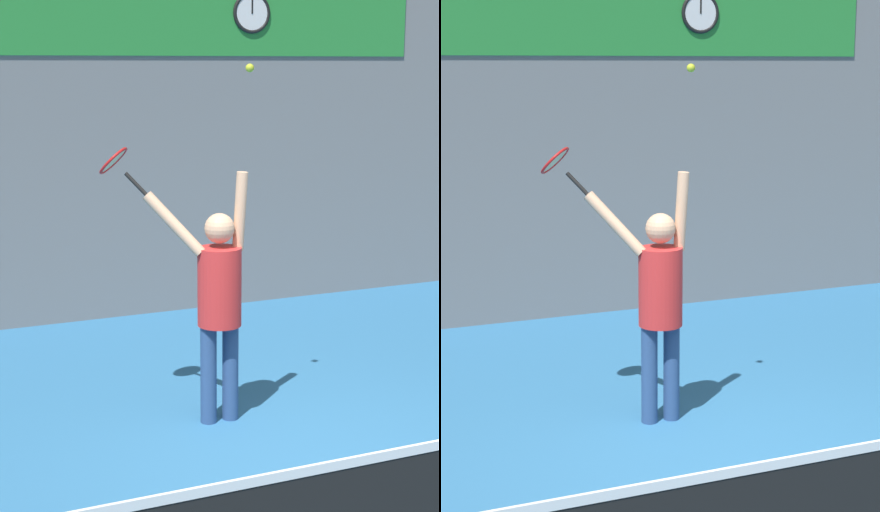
% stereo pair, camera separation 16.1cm
% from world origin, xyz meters
% --- Properties ---
extents(ground_plane, '(18.00, 18.00, 0.00)m').
position_xyz_m(ground_plane, '(0.00, 0.00, 0.00)').
color(ground_plane, teal).
extents(back_wall, '(18.00, 0.10, 5.00)m').
position_xyz_m(back_wall, '(0.00, 4.77, 2.50)').
color(back_wall, slate).
rests_on(back_wall, ground_plane).
extents(sponsor_banner, '(7.32, 0.02, 0.96)m').
position_xyz_m(sponsor_banner, '(0.00, 4.71, 3.39)').
color(sponsor_banner, '#288C38').
extents(scoreboard_clock, '(0.46, 0.04, 0.46)m').
position_xyz_m(scoreboard_clock, '(1.57, 4.69, 3.39)').
color(scoreboard_clock, white).
extents(tennis_player, '(0.79, 0.50, 2.01)m').
position_xyz_m(tennis_player, '(-0.27, 1.40, 1.05)').
color(tennis_player, '#2D4C7F').
rests_on(tennis_player, ground_plane).
extents(tennis_racket, '(0.41, 0.37, 0.38)m').
position_xyz_m(tennis_racket, '(-0.96, 1.82, 2.07)').
color(tennis_racket, black).
extents(tennis_ball, '(0.06, 0.06, 0.06)m').
position_xyz_m(tennis_ball, '(-0.04, 1.34, 2.79)').
color(tennis_ball, '#CCDB2D').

